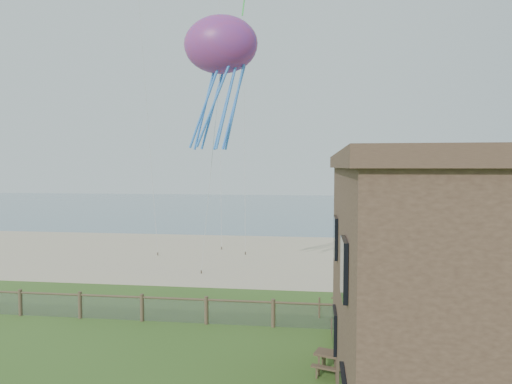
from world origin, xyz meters
TOP-DOWN VIEW (x-y plane):
  - sand_beach at (0.00, 22.00)m, footprint 72.00×20.00m
  - ocean at (0.00, 66.00)m, footprint 160.00×68.00m
  - chainlink_fence at (0.00, 6.00)m, footprint 36.20×0.20m
  - picnic_table at (5.60, 1.61)m, footprint 1.85×1.61m
  - octopus_kite at (-0.64, 12.38)m, footprint 4.37×3.48m

SIDE VIEW (x-z plane):
  - ocean at x=0.00m, z-range -0.01..0.01m
  - sand_beach at x=0.00m, z-range -0.01..0.01m
  - picnic_table at x=5.60m, z-range 0.00..0.66m
  - chainlink_fence at x=0.00m, z-range -0.07..1.18m
  - octopus_kite at x=-0.64m, z-range 7.94..15.96m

